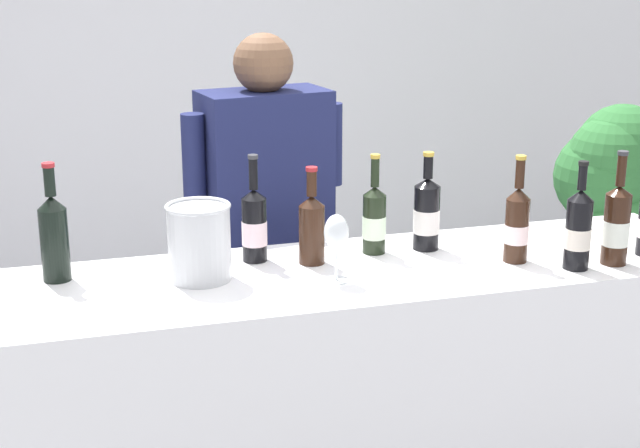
% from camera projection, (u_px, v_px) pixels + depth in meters
% --- Properties ---
extents(wall_back, '(8.00, 0.10, 2.80)m').
position_uv_depth(wall_back, '(204.00, 48.00, 5.08)').
color(wall_back, white).
rests_on(wall_back, ground_plane).
extents(counter, '(2.35, 0.60, 1.00)m').
position_uv_depth(counter, '(352.00, 418.00, 2.94)').
color(counter, white).
rests_on(counter, ground_plane).
extents(wine_bottle_0, '(0.07, 0.07, 0.33)m').
position_uv_depth(wine_bottle_0, '(517.00, 224.00, 2.84)').
color(wine_bottle_0, black).
rests_on(wine_bottle_0, counter).
extents(wine_bottle_2, '(0.08, 0.08, 0.33)m').
position_uv_depth(wine_bottle_2, '(254.00, 225.00, 2.85)').
color(wine_bottle_2, black).
rests_on(wine_bottle_2, counter).
extents(wine_bottle_3, '(0.08, 0.08, 0.35)m').
position_uv_depth(wine_bottle_3, '(616.00, 225.00, 2.82)').
color(wine_bottle_3, black).
rests_on(wine_bottle_3, counter).
extents(wine_bottle_4, '(0.08, 0.08, 0.30)m').
position_uv_depth(wine_bottle_4, '(312.00, 227.00, 2.82)').
color(wine_bottle_4, black).
rests_on(wine_bottle_4, counter).
extents(wine_bottle_5, '(0.07, 0.07, 0.32)m').
position_uv_depth(wine_bottle_5, '(374.00, 219.00, 2.92)').
color(wine_bottle_5, black).
rests_on(wine_bottle_5, counter).
extents(wine_bottle_6, '(0.08, 0.08, 0.35)m').
position_uv_depth(wine_bottle_6, '(54.00, 235.00, 2.67)').
color(wine_bottle_6, black).
rests_on(wine_bottle_6, counter).
extents(wine_bottle_7, '(0.08, 0.08, 0.33)m').
position_uv_depth(wine_bottle_7, '(578.00, 229.00, 2.77)').
color(wine_bottle_7, black).
rests_on(wine_bottle_7, counter).
extents(wine_bottle_8, '(0.08, 0.08, 0.32)m').
position_uv_depth(wine_bottle_8, '(427.00, 214.00, 2.96)').
color(wine_bottle_8, black).
rests_on(wine_bottle_8, counter).
extents(wine_glass, '(0.07, 0.07, 0.20)m').
position_uv_depth(wine_glass, '(336.00, 235.00, 2.66)').
color(wine_glass, silver).
rests_on(wine_glass, counter).
extents(ice_bucket, '(0.19, 0.19, 0.23)m').
position_uv_depth(ice_bucket, '(199.00, 241.00, 2.68)').
color(ice_bucket, silver).
rests_on(ice_bucket, counter).
extents(person_server, '(0.60, 0.30, 1.65)m').
position_uv_depth(person_server, '(267.00, 267.00, 3.41)').
color(person_server, black).
rests_on(person_server, ground_plane).
extents(potted_shrub, '(0.51, 0.51, 1.26)m').
position_uv_depth(potted_shrub, '(610.00, 210.00, 4.22)').
color(potted_shrub, brown).
rests_on(potted_shrub, ground_plane).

